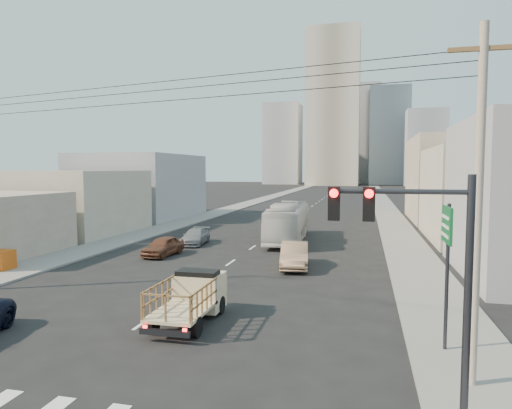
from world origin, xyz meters
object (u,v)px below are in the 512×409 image
at_px(city_bus, 288,222).
at_px(utility_pole, 478,203).
at_px(sedan_tan, 294,255).
at_px(sedan_grey, 195,237).
at_px(green_sign, 447,242).
at_px(traffic_signal, 421,258).
at_px(flatbed_pickup, 190,295).
at_px(sedan_brown, 163,246).

xyz_separation_m(city_bus, utility_pole, (9.38, -25.15, 3.57)).
height_order(sedan_tan, sedan_grey, sedan_tan).
distance_m(city_bus, green_sign, 24.48).
relative_size(traffic_signal, utility_pole, 0.60).
xyz_separation_m(flatbed_pickup, green_sign, (9.40, -0.96, 2.65)).
xyz_separation_m(sedan_grey, utility_pole, (16.46, -21.47, 4.56)).
bearing_deg(traffic_signal, sedan_tan, 107.78).
bearing_deg(utility_pole, traffic_signal, -124.61).
bearing_deg(traffic_signal, flatbed_pickup, 143.31).
bearing_deg(sedan_brown, utility_pole, -38.90).
relative_size(flatbed_pickup, sedan_grey, 1.03).
bearing_deg(sedan_grey, city_bus, 22.43).
bearing_deg(traffic_signal, sedan_grey, 121.56).
distance_m(sedan_brown, sedan_grey, 5.23).
xyz_separation_m(sedan_brown, sedan_tan, (9.68, -1.73, 0.10)).
xyz_separation_m(city_bus, traffic_signal, (7.65, -27.66, 2.46)).
bearing_deg(city_bus, green_sign, -71.20).
xyz_separation_m(flatbed_pickup, utility_pole, (9.73, -3.46, 4.09)).
relative_size(flatbed_pickup, city_bus, 0.38).
height_order(flatbed_pickup, traffic_signal, traffic_signal).
distance_m(sedan_brown, green_sign, 21.73).
distance_m(city_bus, utility_pole, 27.08).
relative_size(traffic_signal, green_sign, 1.20).
distance_m(sedan_brown, sedan_tan, 9.83).
xyz_separation_m(city_bus, sedan_brown, (-7.49, -8.89, -0.93)).
bearing_deg(sedan_tan, city_bus, 94.15).
relative_size(sedan_grey, utility_pole, 0.43).
distance_m(sedan_tan, utility_pole, 16.80).
relative_size(city_bus, traffic_signal, 1.93).
distance_m(green_sign, utility_pole, 2.91).
xyz_separation_m(flatbed_pickup, traffic_signal, (8.00, -5.96, 2.98)).
xyz_separation_m(green_sign, utility_pole, (0.34, -2.50, 1.44)).
height_order(flatbed_pickup, green_sign, green_sign).
bearing_deg(green_sign, sedan_grey, 130.36).
height_order(city_bus, traffic_signal, traffic_signal).
relative_size(sedan_brown, sedan_grey, 0.94).
xyz_separation_m(sedan_grey, traffic_signal, (14.73, -23.98, 3.46)).
xyz_separation_m(sedan_brown, sedan_grey, (0.41, 5.21, -0.06)).
height_order(sedan_brown, green_sign, green_sign).
bearing_deg(flatbed_pickup, traffic_signal, -36.69).
relative_size(sedan_grey, green_sign, 0.86).
distance_m(city_bus, sedan_tan, 10.87).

